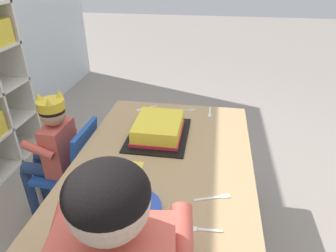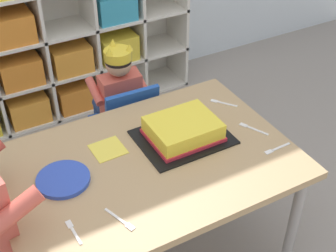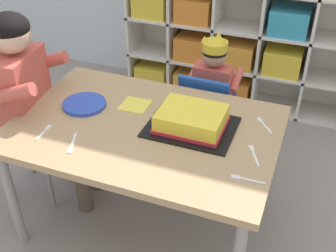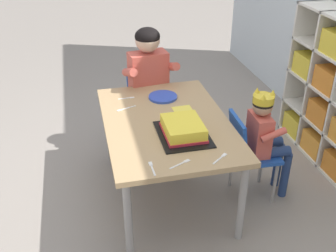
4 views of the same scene
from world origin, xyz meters
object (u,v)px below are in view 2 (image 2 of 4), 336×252
(fork_by_napkin, at_px, (276,149))
(fork_near_child_seat, at_px, (222,103))
(activity_table, at_px, (148,171))
(fork_at_table_front_edge, at_px, (121,220))
(child_with_crown, at_px, (118,93))
(birthday_cake_on_tray, at_px, (183,131))
(fork_beside_plate_stack, at_px, (73,231))
(classroom_chair_blue, at_px, (127,125))
(paper_plate_stack, at_px, (63,179))
(fork_near_cake_tray, at_px, (252,128))

(fork_by_napkin, relative_size, fork_near_child_seat, 1.16)
(activity_table, xyz_separation_m, fork_at_table_front_edge, (-0.23, -0.24, 0.06))
(activity_table, distance_m, child_with_crown, 0.67)
(fork_by_napkin, distance_m, fork_near_child_seat, 0.40)
(birthday_cake_on_tray, relative_size, fork_beside_plate_stack, 3.19)
(activity_table, bearing_deg, classroom_chair_blue, 74.91)
(birthday_cake_on_tray, xyz_separation_m, paper_plate_stack, (-0.55, -0.01, -0.03))
(classroom_chair_blue, height_order, fork_by_napkin, classroom_chair_blue)
(birthday_cake_on_tray, relative_size, fork_by_napkin, 2.95)
(fork_beside_plate_stack, bearing_deg, paper_plate_stack, 165.41)
(fork_at_table_front_edge, relative_size, fork_by_napkin, 1.07)
(paper_plate_stack, bearing_deg, child_with_crown, 50.56)
(child_with_crown, relative_size, birthday_cake_on_tray, 2.12)
(paper_plate_stack, height_order, fork_near_child_seat, paper_plate_stack)
(fork_near_cake_tray, xyz_separation_m, fork_beside_plate_stack, (-0.90, -0.17, 0.00))
(fork_by_napkin, distance_m, fork_near_cake_tray, 0.17)
(birthday_cake_on_tray, height_order, fork_by_napkin, birthday_cake_on_tray)
(classroom_chair_blue, distance_m, child_with_crown, 0.17)
(activity_table, height_order, classroom_chair_blue, classroom_chair_blue)
(paper_plate_stack, distance_m, fork_at_table_front_edge, 0.32)
(classroom_chair_blue, xyz_separation_m, fork_at_table_front_edge, (-0.38, -0.79, 0.23))
(activity_table, relative_size, fork_at_table_front_edge, 8.44)
(classroom_chair_blue, height_order, fork_near_cake_tray, classroom_chair_blue)
(birthday_cake_on_tray, xyz_separation_m, fork_at_table_front_edge, (-0.43, -0.30, -0.04))
(paper_plate_stack, distance_m, fork_near_cake_tray, 0.85)
(fork_near_cake_tray, distance_m, fork_near_child_seat, 0.23)
(activity_table, height_order, child_with_crown, child_with_crown)
(fork_near_cake_tray, bearing_deg, fork_at_table_front_edge, -99.41)
(classroom_chair_blue, relative_size, fork_near_child_seat, 5.66)
(child_with_crown, distance_m, fork_at_table_front_edge, 0.98)
(fork_by_napkin, bearing_deg, paper_plate_stack, 162.20)
(paper_plate_stack, distance_m, fork_near_child_seat, 0.86)
(birthday_cake_on_tray, relative_size, fork_at_table_front_edge, 2.75)
(child_with_crown, relative_size, fork_at_table_front_edge, 5.83)
(paper_plate_stack, relative_size, fork_near_cake_tray, 1.57)
(fork_at_table_front_edge, xyz_separation_m, fork_beside_plate_stack, (-0.17, 0.04, 0.00))
(fork_at_table_front_edge, distance_m, fork_by_napkin, 0.74)
(fork_beside_plate_stack, bearing_deg, fork_at_table_front_edge, 73.96)
(birthday_cake_on_tray, bearing_deg, fork_by_napkin, -40.26)
(classroom_chair_blue, distance_m, fork_beside_plate_stack, 0.95)
(activity_table, height_order, paper_plate_stack, paper_plate_stack)
(paper_plate_stack, relative_size, fork_beside_plate_stack, 1.71)
(child_with_crown, height_order, birthday_cake_on_tray, child_with_crown)
(activity_table, xyz_separation_m, fork_near_child_seat, (0.50, 0.20, 0.06))
(fork_near_child_seat, bearing_deg, paper_plate_stack, -117.90)
(fork_at_table_front_edge, xyz_separation_m, fork_near_cake_tray, (0.74, 0.21, 0.00))
(birthday_cake_on_tray, relative_size, fork_near_child_seat, 3.42)
(paper_plate_stack, bearing_deg, fork_beside_plate_stack, -101.73)
(fork_near_cake_tray, distance_m, fork_beside_plate_stack, 0.92)
(activity_table, height_order, fork_near_child_seat, fork_near_child_seat)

